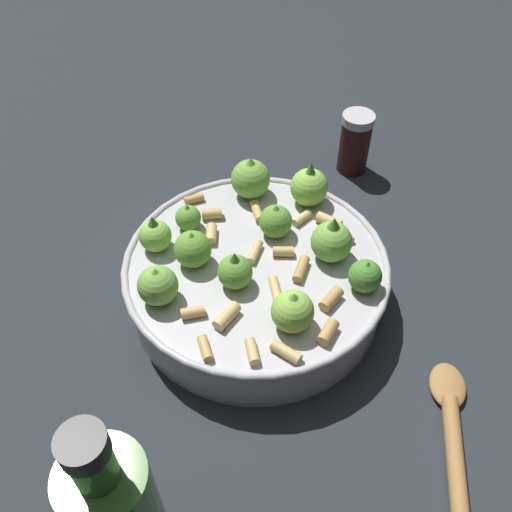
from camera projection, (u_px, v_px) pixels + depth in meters
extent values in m
plane|color=#23282D|center=(256.00, 296.00, 0.64)|extent=(2.40, 2.40, 0.00)
cylinder|color=#B7B7BC|center=(256.00, 280.00, 0.61)|extent=(0.28, 0.28, 0.06)
torus|color=#B7B7BC|center=(256.00, 262.00, 0.59)|extent=(0.29, 0.29, 0.01)
sphere|color=#609E38|center=(188.00, 218.00, 0.62)|extent=(0.03, 0.03, 0.03)
cone|color=#75B247|center=(187.00, 208.00, 0.61)|extent=(0.01, 0.01, 0.01)
sphere|color=#75B247|center=(332.00, 242.00, 0.58)|extent=(0.04, 0.04, 0.04)
cone|color=#4C8933|center=(334.00, 226.00, 0.57)|extent=(0.02, 0.02, 0.02)
sphere|color=#8CC64C|center=(293.00, 311.00, 0.52)|extent=(0.04, 0.04, 0.04)
cone|color=#75B247|center=(294.00, 298.00, 0.51)|extent=(0.02, 0.02, 0.01)
sphere|color=#609E38|center=(276.00, 221.00, 0.61)|extent=(0.04, 0.04, 0.04)
cone|color=#4C8933|center=(276.00, 210.00, 0.60)|extent=(0.02, 0.02, 0.01)
sphere|color=#8CC64C|center=(309.00, 187.00, 0.64)|extent=(0.04, 0.04, 0.04)
cone|color=#4C8933|center=(311.00, 171.00, 0.63)|extent=(0.02, 0.02, 0.02)
sphere|color=#609E38|center=(193.00, 249.00, 0.58)|extent=(0.04, 0.04, 0.04)
cone|color=#75B247|center=(191.00, 237.00, 0.57)|extent=(0.02, 0.02, 0.01)
sphere|color=#4C8933|center=(365.00, 276.00, 0.56)|extent=(0.03, 0.03, 0.03)
cone|color=#609E38|center=(367.00, 266.00, 0.55)|extent=(0.02, 0.02, 0.01)
sphere|color=#75B247|center=(158.00, 286.00, 0.54)|extent=(0.04, 0.04, 0.04)
cone|color=#75B247|center=(155.00, 273.00, 0.53)|extent=(0.02, 0.02, 0.01)
sphere|color=#75B247|center=(250.00, 179.00, 0.65)|extent=(0.05, 0.05, 0.05)
cone|color=#8CC64C|center=(250.00, 163.00, 0.64)|extent=(0.02, 0.02, 0.02)
sphere|color=#609E38|center=(235.00, 272.00, 0.56)|extent=(0.04, 0.04, 0.04)
cone|color=#4C8933|center=(234.00, 259.00, 0.55)|extent=(0.02, 0.02, 0.02)
sphere|color=#8CC64C|center=(155.00, 236.00, 0.60)|extent=(0.04, 0.04, 0.04)
cone|color=#4C8933|center=(153.00, 223.00, 0.58)|extent=(0.02, 0.02, 0.02)
cylinder|color=tan|center=(301.00, 269.00, 0.58)|extent=(0.03, 0.02, 0.01)
cylinder|color=tan|center=(345.00, 234.00, 0.62)|extent=(0.03, 0.02, 0.01)
cylinder|color=tan|center=(212.00, 214.00, 0.64)|extent=(0.01, 0.02, 0.01)
cylinder|color=tan|center=(252.00, 351.00, 0.51)|extent=(0.03, 0.01, 0.01)
cylinder|color=tan|center=(329.00, 221.00, 0.63)|extent=(0.03, 0.03, 0.01)
cylinder|color=tan|center=(194.00, 199.00, 0.66)|extent=(0.02, 0.02, 0.01)
cylinder|color=tan|center=(193.00, 312.00, 0.54)|extent=(0.01, 0.02, 0.01)
cylinder|color=tan|center=(251.00, 252.00, 0.60)|extent=(0.03, 0.02, 0.01)
cylinder|color=tan|center=(227.00, 316.00, 0.54)|extent=(0.03, 0.03, 0.01)
cylinder|color=tan|center=(283.00, 251.00, 0.60)|extent=(0.01, 0.02, 0.01)
cylinder|color=tan|center=(211.00, 234.00, 0.62)|extent=(0.03, 0.01, 0.01)
cylinder|color=tan|center=(205.00, 348.00, 0.51)|extent=(0.03, 0.01, 0.01)
cylinder|color=tan|center=(331.00, 299.00, 0.55)|extent=(0.03, 0.03, 0.01)
cylinder|color=tan|center=(276.00, 290.00, 0.56)|extent=(0.03, 0.01, 0.01)
cylinder|color=tan|center=(286.00, 352.00, 0.51)|extent=(0.03, 0.03, 0.01)
cylinder|color=tan|center=(328.00, 332.00, 0.52)|extent=(0.03, 0.03, 0.01)
cylinder|color=tan|center=(257.00, 211.00, 0.64)|extent=(0.03, 0.01, 0.01)
cylinder|color=tan|center=(302.00, 218.00, 0.63)|extent=(0.02, 0.03, 0.01)
cylinder|color=#33140F|center=(354.00, 147.00, 0.77)|extent=(0.04, 0.04, 0.08)
cylinder|color=silver|center=(359.00, 119.00, 0.74)|extent=(0.04, 0.04, 0.01)
cylinder|color=#336023|center=(93.00, 465.00, 0.33)|extent=(0.03, 0.03, 0.04)
cylinder|color=black|center=(83.00, 446.00, 0.31)|extent=(0.03, 0.03, 0.02)
cylinder|color=#9E703D|center=(459.00, 505.00, 0.47)|extent=(0.20, 0.07, 0.02)
ellipsoid|color=#9E703D|center=(448.00, 386.00, 0.55)|extent=(0.06, 0.05, 0.01)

